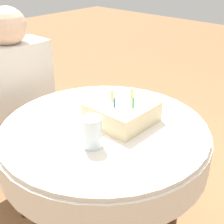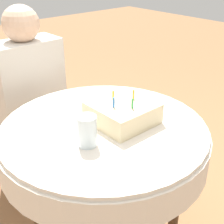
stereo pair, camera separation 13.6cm
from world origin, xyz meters
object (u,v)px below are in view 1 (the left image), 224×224
(person, at_px, (19,93))
(chair, at_px, (15,121))
(drinking_glass, at_px, (92,132))
(birthday_cake, at_px, (122,112))

(person, bearing_deg, chair, 90.00)
(chair, height_order, drinking_glass, chair)
(person, distance_m, drinking_glass, 0.81)
(person, bearing_deg, birthday_cake, -85.82)
(person, distance_m, birthday_cake, 0.75)
(birthday_cake, bearing_deg, chair, 94.72)
(chair, distance_m, birthday_cake, 0.90)
(drinking_glass, bearing_deg, person, 78.26)
(chair, relative_size, drinking_glass, 7.50)
(chair, height_order, birthday_cake, chair)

